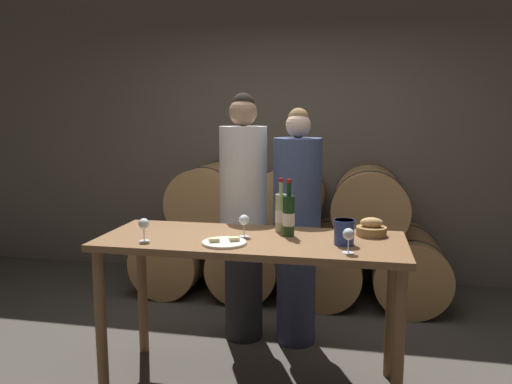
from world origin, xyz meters
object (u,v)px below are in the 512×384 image
person_left (243,216)px  bread_basket (371,229)px  wine_bottle_red (289,216)px  wine_bottle_white (281,212)px  cheese_plate (224,242)px  wine_glass_far_left (144,225)px  tasting_table (251,259)px  wine_glass_left (244,221)px  blue_crock (344,231)px  wine_glass_center (349,235)px  person_right (297,227)px

person_left → bread_basket: (0.88, -0.46, 0.05)m
wine_bottle_red → wine_bottle_white: (-0.06, 0.10, -0.00)m
wine_bottle_red → cheese_plate: wine_bottle_red is taller
wine_glass_far_left → bread_basket: bearing=17.0°
wine_glass_far_left → wine_bottle_white: bearing=28.2°
tasting_table → wine_glass_left: size_ratio=13.38×
blue_crock → wine_glass_center: 0.18m
tasting_table → wine_glass_far_left: 0.65m
wine_glass_left → bread_basket: bearing=13.5°
person_left → wine_bottle_red: 0.70m
wine_bottle_red → person_left: bearing=125.6°
person_left → wine_glass_far_left: person_left is taller
wine_glass_center → wine_glass_far_left: bearing=178.7°
person_right → wine_bottle_white: size_ratio=5.09×
cheese_plate → wine_glass_center: (0.68, -0.05, 0.09)m
person_left → blue_crock: (0.73, -0.70, 0.08)m
blue_crock → wine_glass_center: (0.03, -0.17, 0.02)m
wine_glass_center → bread_basket: bearing=72.8°
person_left → blue_crock: bearing=-43.8°
person_right → wine_glass_center: bearing=-67.1°
person_right → wine_bottle_red: 0.59m
wine_glass_far_left → wine_glass_center: bearing=-1.3°
blue_crock → tasting_table: bearing=175.1°
bread_basket → wine_glass_center: 0.43m
person_left → bread_basket: 1.00m
blue_crock → bread_basket: (0.15, 0.24, -0.03)m
wine_bottle_white → wine_glass_left: (-0.19, -0.18, -0.02)m
wine_bottle_white → wine_glass_far_left: 0.82m
blue_crock → wine_glass_left: blue_crock is taller
wine_bottle_white → wine_glass_far_left: bearing=-151.8°
person_right → bread_basket: person_right is taller
tasting_table → cheese_plate: cheese_plate is taller
wine_bottle_white → wine_glass_far_left: (-0.72, -0.39, -0.02)m
cheese_plate → wine_glass_far_left: wine_glass_far_left is taller
person_right → cheese_plate: size_ratio=6.77×
tasting_table → wine_glass_far_left: size_ratio=13.38×
wine_glass_left → wine_glass_center: same height
person_left → cheese_plate: bearing=-84.6°
blue_crock → wine_glass_center: blue_crock is taller
tasting_table → blue_crock: bearing=-4.9°
blue_crock → bread_basket: 0.29m
cheese_plate → wine_glass_far_left: size_ratio=1.88×
person_right → blue_crock: bearing=-63.9°
person_right → wine_glass_far_left: 1.16m
wine_bottle_red → wine_glass_far_left: bearing=-160.0°
person_right → bread_basket: (0.50, -0.46, 0.11)m
tasting_table → bread_basket: 0.73m
tasting_table → cheese_plate: 0.24m
cheese_plate → wine_glass_left: bearing=68.3°
wine_bottle_white → wine_glass_left: size_ratio=2.50×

